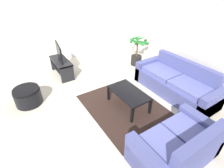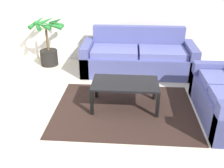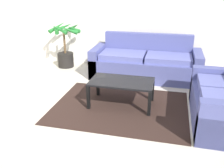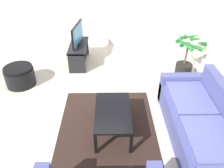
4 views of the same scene
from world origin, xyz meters
TOP-DOWN VIEW (x-y plane):
  - ground_plane at (0.00, 0.00)m, footprint 6.60×6.60m
  - wall_back at (0.00, 3.00)m, footprint 6.00×0.06m
  - couch_main at (0.90, 2.28)m, footprint 2.29×0.90m
  - coffee_table at (0.67, 0.84)m, footprint 1.04×0.60m
  - area_rug at (0.67, 0.74)m, footprint 2.20×1.70m
  - potted_palm at (-1.07, 2.55)m, footprint 0.79×0.80m

SIDE VIEW (x-z plane):
  - ground_plane at x=0.00m, z-range 0.00..0.00m
  - area_rug at x=0.67m, z-range 0.00..0.01m
  - couch_main at x=0.90m, z-range -0.15..0.75m
  - coffee_table at x=0.67m, z-range 0.16..0.60m
  - potted_palm at x=-1.07m, z-range -0.07..1.02m
  - wall_back at x=0.00m, z-range 0.00..2.70m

